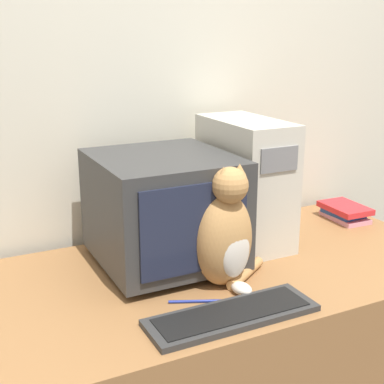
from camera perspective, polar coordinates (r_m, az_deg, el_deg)
wall_back at (r=2.12m, az=-2.33°, el=10.01°), size 7.00×0.05×2.50m
desk at (r=2.03m, az=3.81°, el=-17.30°), size 1.62×0.83×0.73m
crt_monitor at (r=1.80m, az=-3.04°, el=-1.81°), size 0.44×0.48×0.38m
computer_tower at (r=2.00m, az=5.68°, el=1.11°), size 0.21×0.42×0.47m
keyboard at (r=1.53m, az=4.29°, el=-12.93°), size 0.50×0.16×0.02m
cat at (r=1.66m, az=3.60°, el=-4.60°), size 0.30×0.22×0.39m
book_stack at (r=2.37m, az=15.96°, el=-2.04°), size 0.15×0.21×0.06m
pen at (r=1.61m, az=0.29°, el=-11.59°), size 0.15×0.07×0.01m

